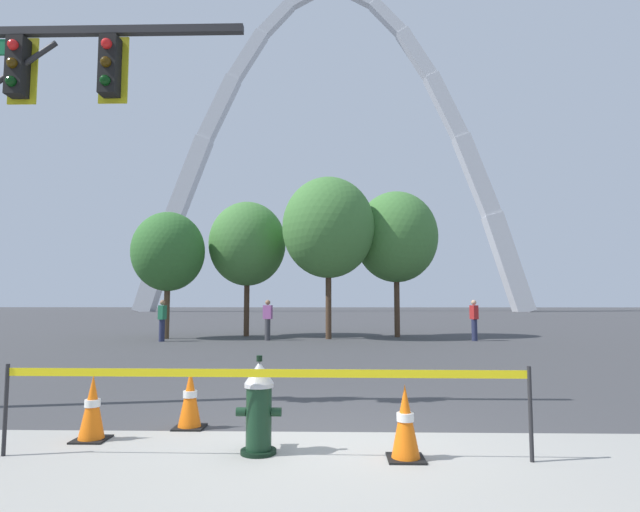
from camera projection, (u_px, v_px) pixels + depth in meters
name	position (u px, v px, depth m)	size (l,w,h in m)	color
ground_plane	(328.00, 441.00, 5.70)	(240.00, 240.00, 0.00)	#3D3D3F
fire_hydrant	(259.00, 407.00, 5.24)	(0.46, 0.48, 0.99)	black
caution_tape_barrier	(263.00, 394.00, 5.07)	(5.24, 0.10, 0.91)	#232326
traffic_cone_by_hydrant	(92.00, 408.00, 5.71)	(0.36, 0.36, 0.73)	black
traffic_cone_mid_sidewalk	(190.00, 399.00, 6.27)	(0.36, 0.36, 0.73)	black
traffic_cone_curb_edge	(405.00, 423.00, 5.03)	(0.36, 0.36, 0.73)	black
monument_arch	(332.00, 162.00, 76.40)	(57.83, 2.58, 50.22)	silver
tree_far_left	(168.00, 252.00, 21.44)	(3.01, 3.01, 5.26)	brown
tree_left_mid	(247.00, 244.00, 22.97)	(3.42, 3.42, 5.98)	#473323
tree_center_left	(328.00, 228.00, 21.37)	(3.83, 3.83, 6.71)	#473323
tree_center_right	(396.00, 237.00, 22.48)	(3.62, 3.62, 6.34)	#473323
pedestrian_walking_left	(474.00, 320.00, 20.04)	(0.28, 0.38, 1.59)	#232847
pedestrian_standing_center	(162.00, 320.00, 19.73)	(0.25, 0.37, 1.59)	#232847
pedestrian_walking_right	(268.00, 320.00, 20.29)	(0.38, 0.28, 1.59)	#38383D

